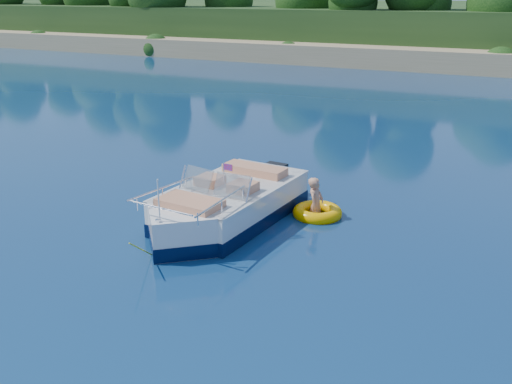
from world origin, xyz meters
TOP-DOWN VIEW (x-y plane):
  - ground at (0.00, 0.00)m, footprint 160.00×160.00m
  - motorboat at (-2.89, 3.90)m, footprint 2.50×6.15m
  - tow_tube at (-1.02, 5.43)m, footprint 1.48×1.48m
  - boy at (-1.05, 5.41)m, footprint 0.41×0.83m

SIDE VIEW (x-z plane):
  - ground at x=0.00m, z-range 0.00..0.00m
  - boy at x=-1.05m, z-range -0.80..0.80m
  - tow_tube at x=-1.02m, z-range -0.08..0.25m
  - motorboat at x=-2.89m, z-range -0.63..1.42m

